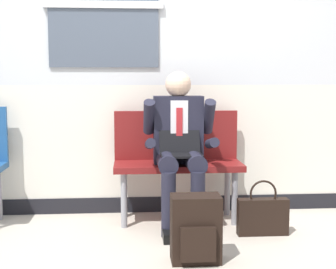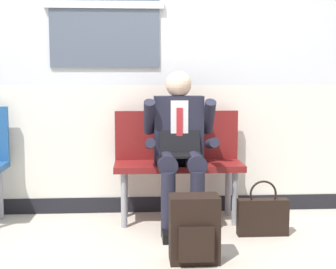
{
  "view_description": "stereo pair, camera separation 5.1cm",
  "coord_description": "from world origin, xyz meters",
  "px_view_note": "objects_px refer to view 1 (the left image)",
  "views": [
    {
      "loc": [
        -0.19,
        -3.66,
        1.18
      ],
      "look_at": [
        0.1,
        0.08,
        0.75
      ],
      "focal_mm": 51.97,
      "sensor_mm": 36.0,
      "label": 1
    },
    {
      "loc": [
        -0.14,
        -3.66,
        1.18
      ],
      "look_at": [
        0.1,
        0.08,
        0.75
      ],
      "focal_mm": 51.97,
      "sensor_mm": 36.0,
      "label": 2
    }
  ],
  "objects_px": {
    "person_seated": "(180,144)",
    "backpack": "(196,229)",
    "bench_with_person": "(177,156)",
    "handbag": "(263,215)"
  },
  "relations": [
    {
      "from": "person_seated",
      "to": "backpack",
      "type": "bearing_deg",
      "value": -88.15
    },
    {
      "from": "backpack",
      "to": "person_seated",
      "type": "bearing_deg",
      "value": 91.85
    },
    {
      "from": "bench_with_person",
      "to": "handbag",
      "type": "xyz_separation_m",
      "value": [
        0.61,
        -0.49,
        -0.38
      ]
    },
    {
      "from": "bench_with_person",
      "to": "backpack",
      "type": "distance_m",
      "value": 1.04
    },
    {
      "from": "bench_with_person",
      "to": "handbag",
      "type": "distance_m",
      "value": 0.87
    },
    {
      "from": "backpack",
      "to": "handbag",
      "type": "distance_m",
      "value": 0.77
    },
    {
      "from": "person_seated",
      "to": "backpack",
      "type": "distance_m",
      "value": 0.91
    },
    {
      "from": "bench_with_person",
      "to": "handbag",
      "type": "relative_size",
      "value": 2.49
    },
    {
      "from": "bench_with_person",
      "to": "backpack",
      "type": "relative_size",
      "value": 2.41
    },
    {
      "from": "person_seated",
      "to": "handbag",
      "type": "distance_m",
      "value": 0.84
    }
  ]
}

